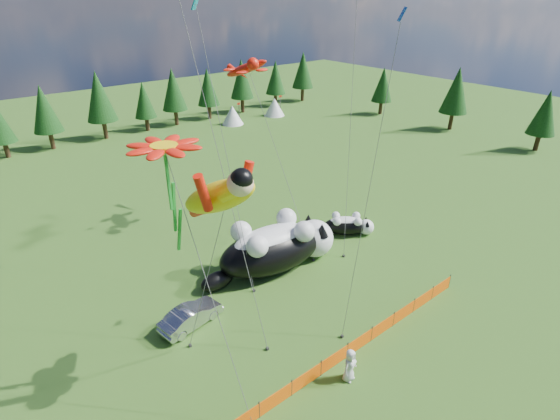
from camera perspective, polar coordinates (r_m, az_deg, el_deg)
name	(u,v)px	position (r m, az deg, el deg)	size (l,w,h in m)	color
ground	(297,336)	(26.63, 2.28, -16.09)	(160.00, 160.00, 0.00)	#0E380A
safety_fence	(334,360)	(24.76, 7.12, -18.81)	(22.06, 0.06, 1.10)	#262626
tree_line	(63,115)	(62.51, -26.45, 11.06)	(90.00, 4.00, 8.00)	black
festival_tents	(164,128)	(61.86, -14.89, 10.29)	(50.00, 3.20, 2.80)	white
cat_large	(277,246)	(31.15, -0.36, -4.69)	(10.69, 4.71, 3.86)	black
cat_small	(348,225)	(36.34, 8.91, -1.93)	(4.02, 3.63, 1.75)	black
car	(191,316)	(27.41, -11.55, -13.40)	(1.40, 4.03, 1.33)	silver
spectator_e	(350,365)	(23.94, 9.09, -19.39)	(0.95, 0.62, 1.93)	silver
superhero_kite	(219,196)	(18.83, -7.99, 1.77)	(5.50, 5.80, 12.36)	yellow
gecko_kite	(246,69)	(35.18, -4.47, 17.94)	(4.37, 12.26, 15.41)	red
flower_kite	(165,151)	(18.00, -14.83, 7.46)	(3.61, 6.20, 13.20)	red
diamond_kite_c	(397,43)	(22.44, 14.99, 20.27)	(3.55, 1.17, 17.78)	blue
diamond_kite_d	(198,18)	(28.00, -10.60, 23.41)	(0.97, 5.64, 18.46)	#0C829B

